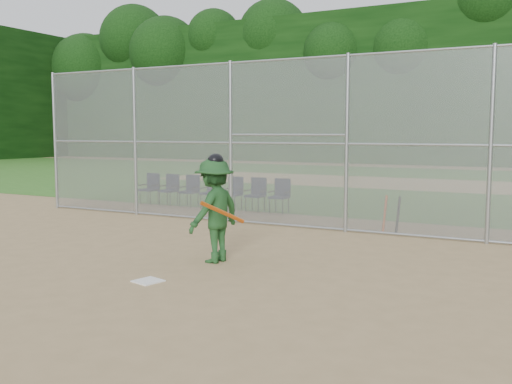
% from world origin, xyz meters
% --- Properties ---
extents(ground, '(100.00, 100.00, 0.00)m').
position_xyz_m(ground, '(0.00, 0.00, 0.00)').
color(ground, tan).
rests_on(ground, ground).
extents(grass_strip, '(100.00, 100.00, 0.00)m').
position_xyz_m(grass_strip, '(0.00, 18.00, 0.01)').
color(grass_strip, '#30671F').
rests_on(grass_strip, ground).
extents(dirt_patch_far, '(24.00, 24.00, 0.00)m').
position_xyz_m(dirt_patch_far, '(0.00, 18.00, 0.01)').
color(dirt_patch_far, tan).
rests_on(dirt_patch_far, ground).
extents(backstop_fence, '(16.09, 0.09, 4.00)m').
position_xyz_m(backstop_fence, '(0.00, 5.00, 2.07)').
color(backstop_fence, gray).
rests_on(backstop_fence, ground).
extents(treeline, '(81.00, 60.00, 11.00)m').
position_xyz_m(treeline, '(0.00, 20.00, 5.50)').
color(treeline, black).
rests_on(treeline, ground).
extents(home_plate, '(0.47, 0.47, 0.02)m').
position_xyz_m(home_plate, '(-0.27, -0.54, 0.01)').
color(home_plate, white).
rests_on(home_plate, ground).
extents(batter_at_plate, '(1.06, 1.38, 1.90)m').
position_xyz_m(batter_at_plate, '(-0.07, 1.07, 0.92)').
color(batter_at_plate, '#1C471F').
rests_on(batter_at_plate, ground).
extents(spare_bats, '(0.36, 0.34, 0.83)m').
position_xyz_m(spare_bats, '(1.94, 5.43, 0.41)').
color(spare_bats, '#D84C14').
rests_on(spare_bats, ground).
extents(chair_0, '(0.54, 0.52, 0.96)m').
position_xyz_m(chair_0, '(-6.16, 7.04, 0.48)').
color(chair_0, black).
rests_on(chair_0, ground).
extents(chair_1, '(0.54, 0.52, 0.96)m').
position_xyz_m(chair_1, '(-5.40, 7.04, 0.48)').
color(chair_1, black).
rests_on(chair_1, ground).
extents(chair_2, '(0.54, 0.52, 0.96)m').
position_xyz_m(chair_2, '(-4.64, 7.04, 0.48)').
color(chair_2, black).
rests_on(chair_2, ground).
extents(chair_3, '(0.54, 0.52, 0.96)m').
position_xyz_m(chair_3, '(-3.89, 7.04, 0.48)').
color(chair_3, black).
rests_on(chair_3, ground).
extents(chair_4, '(0.54, 0.52, 0.96)m').
position_xyz_m(chair_4, '(-3.13, 7.04, 0.48)').
color(chair_4, black).
rests_on(chair_4, ground).
extents(chair_5, '(0.54, 0.52, 0.96)m').
position_xyz_m(chair_5, '(-2.37, 7.04, 0.48)').
color(chair_5, black).
rests_on(chair_5, ground).
extents(chair_6, '(0.54, 0.52, 0.96)m').
position_xyz_m(chair_6, '(-1.62, 7.04, 0.48)').
color(chair_6, black).
rests_on(chair_6, ground).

